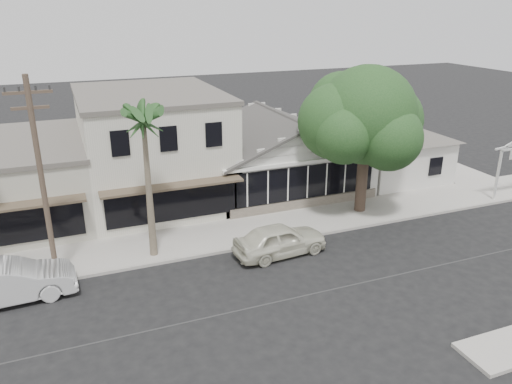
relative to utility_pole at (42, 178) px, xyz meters
name	(u,v)px	position (x,y,z in m)	size (l,w,h in m)	color
ground	(291,299)	(9.00, -5.20, -4.79)	(140.00, 140.00, 0.00)	black
sidewalk_north	(79,259)	(1.00, 1.55, -4.71)	(90.00, 3.50, 0.15)	#9E9991
corner_shop	(279,150)	(14.00, 7.27, -2.17)	(10.40, 8.60, 5.10)	silver
side_cottage	(392,157)	(22.20, 6.30, -3.29)	(6.00, 6.00, 3.00)	silver
row_building_near	(153,149)	(6.00, 8.30, -1.54)	(8.00, 10.00, 6.50)	beige
utility_pole	(42,178)	(0.00, 0.00, 0.00)	(1.80, 0.24, 9.00)	brown
car_0	(280,240)	(10.20, -1.39, -4.00)	(1.86, 4.62, 1.57)	beige
car_1	(9,282)	(-1.78, -1.03, -3.94)	(1.80, 5.16, 1.70)	silver
shade_tree	(363,117)	(16.66, 1.96, 0.83)	(7.69, 6.95, 8.53)	#4B382E
palm_east	(143,119)	(4.40, 0.60, 1.99)	(3.09, 3.09, 7.93)	#726651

